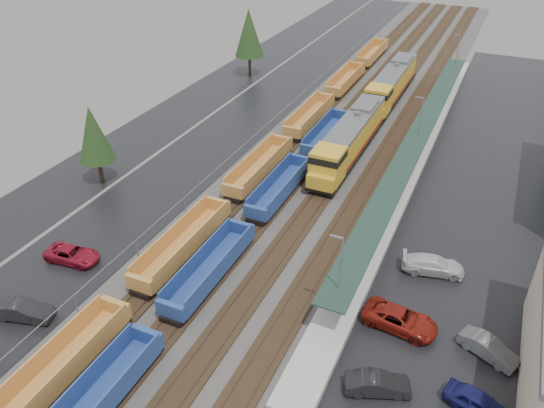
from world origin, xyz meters
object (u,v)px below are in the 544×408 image
at_px(well_string_blue, 210,269).
at_px(locomotive_trail, 391,85).
at_px(locomotive_lead, 349,140).
at_px(parked_car_east_c, 433,265).
at_px(parked_car_west_c, 72,254).
at_px(parked_car_east_d, 479,404).
at_px(parked_car_east_e, 488,348).
at_px(parked_car_west_b, 23,310).
at_px(parked_car_east_a, 378,384).
at_px(parked_car_east_b, 400,319).
at_px(well_string_yellow, 260,167).

bearing_deg(well_string_blue, locomotive_trail, 85.18).
height_order(locomotive_lead, parked_car_east_c, locomotive_lead).
bearing_deg(locomotive_trail, locomotive_lead, -90.00).
height_order(parked_car_west_c, parked_car_east_d, parked_car_east_d).
bearing_deg(parked_car_east_e, parked_car_east_c, 58.29).
height_order(parked_car_west_b, parked_car_east_e, parked_car_west_b).
distance_m(parked_car_west_c, parked_car_east_d, 35.35).
xyz_separation_m(parked_car_east_a, parked_car_east_b, (-0.01, 6.60, 0.07)).
xyz_separation_m(well_string_blue, parked_car_east_a, (16.25, -5.53, -0.39)).
relative_size(locomotive_trail, parked_car_west_b, 4.64).
distance_m(parked_car_east_a, parked_car_east_c, 14.48).
xyz_separation_m(parked_car_west_b, parked_car_east_d, (33.74, 5.87, -0.00)).
bearing_deg(parked_car_west_c, well_string_blue, -83.00).
bearing_deg(parked_car_east_b, parked_car_east_e, -85.11).
bearing_deg(parked_car_west_b, parked_car_east_c, -71.84).
bearing_deg(parked_car_east_e, well_string_blue, 116.67).
relative_size(well_string_yellow, parked_car_west_c, 21.92).
height_order(parked_car_west_c, parked_car_east_e, parked_car_east_e).
relative_size(parked_car_east_b, parked_car_east_d, 1.27).
relative_size(parked_car_east_a, parked_car_east_b, 0.77).
height_order(locomotive_lead, parked_car_west_c, locomotive_lead).
distance_m(parked_car_west_b, parked_car_east_b, 29.56).
height_order(locomotive_lead, locomotive_trail, same).
distance_m(locomotive_trail, parked_car_east_a, 54.37).
distance_m(parked_car_west_b, parked_car_east_d, 34.24).
height_order(well_string_yellow, parked_car_east_c, well_string_yellow).
xyz_separation_m(parked_car_east_a, parked_car_east_c, (1.13, 14.44, 0.04)).
height_order(parked_car_west_c, parked_car_east_b, parked_car_east_b).
distance_m(locomotive_lead, parked_car_east_a, 34.26).
xyz_separation_m(parked_car_east_a, parked_car_east_e, (6.51, 6.43, -0.02)).
distance_m(well_string_yellow, parked_car_west_b, 29.37).
distance_m(locomotive_trail, parked_car_east_b, 47.96).
xyz_separation_m(well_string_yellow, parked_car_west_c, (-8.67, -21.25, -0.45)).
relative_size(well_string_yellow, parked_car_east_e, 25.48).
relative_size(locomotive_lead, parked_car_east_a, 4.89).
bearing_deg(well_string_blue, parked_car_west_b, -137.27).
xyz_separation_m(locomotive_lead, well_string_blue, (-4.00, -26.41, -1.48)).
height_order(well_string_blue, parked_car_east_b, well_string_blue).
bearing_deg(parked_car_east_a, well_string_blue, 49.25).
xyz_separation_m(locomotive_trail, parked_car_east_a, (12.25, -52.94, -1.88)).
bearing_deg(parked_car_east_d, parked_car_east_a, 116.34).
xyz_separation_m(parked_car_east_c, parked_car_east_d, (5.28, -13.27, -0.01)).
bearing_deg(parked_car_east_b, well_string_blue, 100.14).
bearing_deg(parked_car_east_c, locomotive_lead, 25.18).
bearing_deg(parked_car_east_d, parked_car_west_c, 103.80).
bearing_deg(well_string_yellow, parked_car_west_b, -103.95).
bearing_deg(parked_car_east_b, parked_car_west_c, 104.35).
distance_m(well_string_yellow, well_string_blue, 18.70).
bearing_deg(parked_car_east_b, locomotive_trail, 21.16).
xyz_separation_m(well_string_yellow, parked_car_east_b, (20.24, -17.20, -0.35)).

